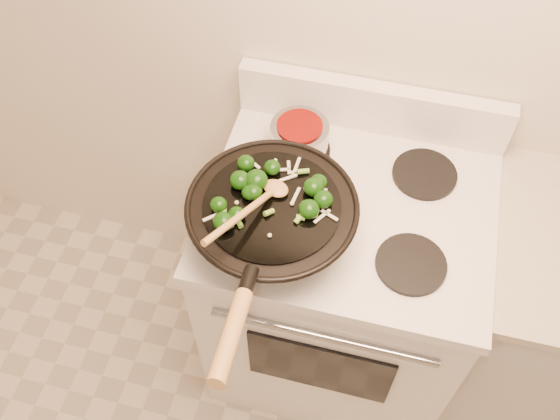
# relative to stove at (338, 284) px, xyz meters

# --- Properties ---
(stove) EXTENTS (0.78, 0.67, 1.08)m
(stove) POSITION_rel_stove_xyz_m (0.00, 0.00, 0.00)
(stove) COLOR white
(stove) RESTS_ON ground
(wok) EXTENTS (0.43, 0.71, 0.24)m
(wok) POSITION_rel_stove_xyz_m (-0.18, -0.16, 0.53)
(wok) COLOR black
(wok) RESTS_ON stove
(stirfry) EXTENTS (0.31, 0.27, 0.05)m
(stirfry) POSITION_rel_stove_xyz_m (-0.20, -0.13, 0.61)
(stirfry) COLOR #103608
(stirfry) RESTS_ON wok
(wooden_spoon) EXTENTS (0.14, 0.29, 0.11)m
(wooden_spoon) POSITION_rel_stove_xyz_m (-0.21, -0.18, 0.63)
(wooden_spoon) COLOR #B88748
(wooden_spoon) RESTS_ON wok
(saucepan) EXTENTS (0.16, 0.26, 0.10)m
(saucepan) POSITION_rel_stove_xyz_m (-0.18, 0.15, 0.51)
(saucepan) COLOR #92949A
(saucepan) RESTS_ON stove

